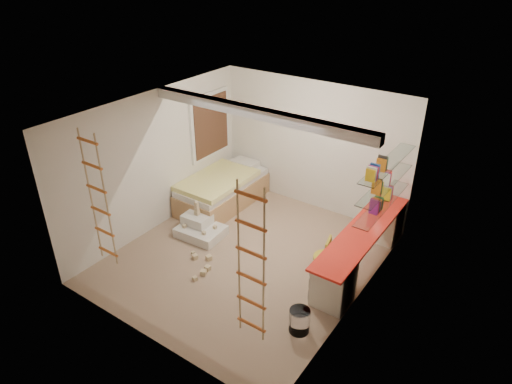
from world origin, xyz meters
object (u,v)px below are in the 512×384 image
Objects in this scene: desk at (362,247)px; play_platform at (200,228)px; swivel_chair at (325,266)px; bed at (222,190)px.

play_platform is at bearing -164.72° from desk.
swivel_chair is 2.52m from play_platform.
desk is 3.27× the size of play_platform.
desk is at bearing 64.06° from swivel_chair.
swivel_chair reaches higher than bed.
play_platform is at bearing -177.21° from swivel_chair.
desk is 3.62× the size of swivel_chair.
desk is 1.40× the size of bed.
desk reaches higher than play_platform.
desk is 0.73m from swivel_chair.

